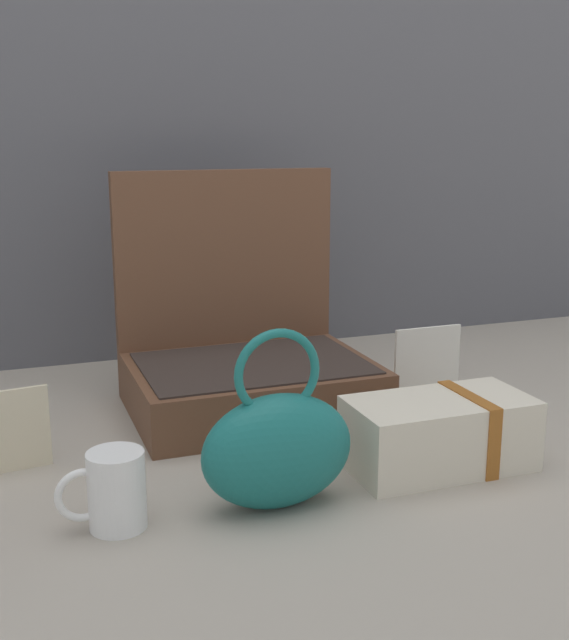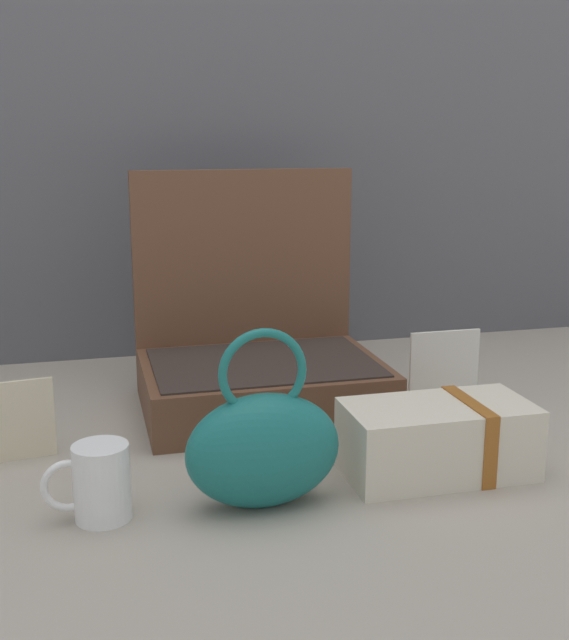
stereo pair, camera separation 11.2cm
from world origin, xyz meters
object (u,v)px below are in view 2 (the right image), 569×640
at_px(teal_pouch_handbag, 263,447).
at_px(coffee_mug, 99,482).
at_px(cream_toiletry_bag, 440,439).
at_px(open_suitcase, 258,356).
at_px(poster_card_right, 13,421).
at_px(info_card_left, 444,366).

bearing_deg(teal_pouch_handbag, coffee_mug, 175.99).
bearing_deg(cream_toiletry_bag, teal_pouch_handbag, -172.05).
distance_m(open_suitcase, poster_card_right, 0.42).
relative_size(teal_pouch_handbag, poster_card_right, 1.96).
height_order(teal_pouch_handbag, info_card_left, teal_pouch_handbag).
distance_m(teal_pouch_handbag, info_card_left, 0.50).
height_order(info_card_left, poster_card_right, info_card_left).
xyz_separation_m(coffee_mug, poster_card_right, (-0.11, 0.21, 0.01)).
xyz_separation_m(teal_pouch_handbag, coffee_mug, (-0.20, 0.01, -0.03)).
distance_m(open_suitcase, coffee_mug, 0.45).
distance_m(teal_pouch_handbag, poster_card_right, 0.39).
xyz_separation_m(cream_toiletry_bag, info_card_left, (0.14, 0.27, 0.01)).
height_order(teal_pouch_handbag, poster_card_right, teal_pouch_handbag).
distance_m(open_suitcase, teal_pouch_handbag, 0.38).
bearing_deg(open_suitcase, poster_card_right, -159.06).
bearing_deg(cream_toiletry_bag, poster_card_right, 161.45).
bearing_deg(coffee_mug, info_card_left, 26.63).
relative_size(coffee_mug, info_card_left, 0.83).
height_order(open_suitcase, poster_card_right, open_suitcase).
relative_size(coffee_mug, poster_card_right, 0.90).
xyz_separation_m(open_suitcase, poster_card_right, (-0.39, -0.15, -0.03)).
bearing_deg(cream_toiletry_bag, info_card_left, 63.68).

